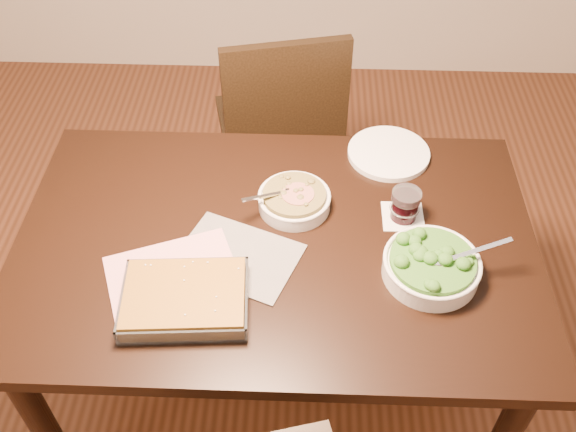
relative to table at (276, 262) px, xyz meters
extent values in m
plane|color=#472514|center=(0.00, 0.00, -0.65)|extent=(4.00, 4.00, 0.00)
cube|color=black|center=(0.00, 0.00, 0.08)|extent=(1.40, 0.90, 0.04)
cube|color=black|center=(0.00, 0.00, 0.01)|extent=(1.26, 0.76, 0.08)
cylinder|color=black|center=(-0.62, -0.37, -0.30)|extent=(0.07, 0.07, 0.71)
cylinder|color=black|center=(-0.62, 0.37, -0.30)|extent=(0.07, 0.07, 0.71)
cylinder|color=black|center=(0.62, 0.37, -0.30)|extent=(0.07, 0.07, 0.71)
cube|color=#C7395D|center=(-0.26, -0.14, 0.10)|extent=(0.39, 0.34, 0.01)
cube|color=#26262E|center=(-0.10, -0.06, 0.10)|extent=(0.36, 0.32, 0.01)
cube|color=white|center=(0.35, 0.10, 0.10)|extent=(0.11, 0.11, 0.00)
cylinder|color=white|center=(0.05, 0.13, 0.11)|extent=(0.20, 0.20, 0.04)
torus|color=white|center=(0.05, 0.13, 0.14)|extent=(0.20, 0.20, 0.01)
cylinder|color=#3A3210|center=(0.05, 0.13, 0.14)|extent=(0.18, 0.18, 0.02)
cube|color=silver|center=(0.00, 0.09, 0.15)|extent=(0.11, 0.08, 0.04)
cylinder|color=maroon|center=(0.06, 0.12, 0.15)|extent=(0.09, 0.09, 0.00)
cylinder|color=white|center=(0.40, -0.10, 0.12)|extent=(0.24, 0.24, 0.05)
torus|color=white|center=(0.40, -0.10, 0.15)|extent=(0.25, 0.25, 0.01)
cylinder|color=#214911|center=(0.40, -0.10, 0.15)|extent=(0.22, 0.22, 0.02)
cube|color=silver|center=(0.47, -0.09, 0.16)|extent=(0.16, 0.05, 0.05)
cube|color=silver|center=(-0.21, -0.22, 0.10)|extent=(0.32, 0.24, 0.01)
cube|color=#5B310D|center=(-0.21, -0.22, 0.13)|extent=(0.30, 0.23, 0.05)
cube|color=silver|center=(-0.22, -0.12, 0.12)|extent=(0.30, 0.03, 0.04)
cube|color=silver|center=(-0.20, -0.33, 0.12)|extent=(0.30, 0.03, 0.04)
cube|color=silver|center=(-0.06, -0.21, 0.12)|extent=(0.02, 0.22, 0.04)
cube|color=silver|center=(-0.36, -0.23, 0.12)|extent=(0.02, 0.22, 0.04)
cylinder|color=black|center=(0.35, 0.10, 0.13)|extent=(0.07, 0.07, 0.07)
cylinder|color=silver|center=(0.35, 0.10, 0.18)|extent=(0.08, 0.08, 0.02)
cylinder|color=white|center=(0.33, 0.36, 0.10)|extent=(0.25, 0.25, 0.02)
cube|color=black|center=(-0.04, 0.88, -0.20)|extent=(0.53, 0.53, 0.04)
cylinder|color=black|center=(0.10, 1.10, -0.44)|extent=(0.04, 0.04, 0.43)
cylinder|color=black|center=(0.19, 0.73, -0.44)|extent=(0.04, 0.04, 0.43)
cylinder|color=black|center=(-0.27, 1.02, -0.44)|extent=(0.04, 0.04, 0.43)
cylinder|color=black|center=(-0.18, 0.65, -0.44)|extent=(0.04, 0.04, 0.43)
cube|color=black|center=(0.00, 0.68, 0.05)|extent=(0.44, 0.13, 0.47)
camera|label=1|loc=(0.08, -1.15, 1.37)|focal=40.00mm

